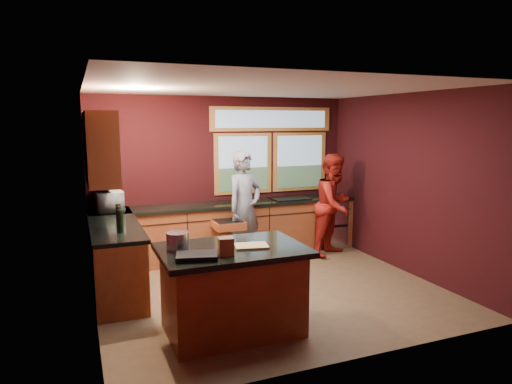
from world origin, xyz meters
TOP-DOWN VIEW (x-y plane):
  - floor at (0.00, 0.00)m, footprint 4.50×4.50m
  - room_shell at (-0.60, 0.32)m, footprint 4.52×4.02m
  - back_counter at (0.20, 1.70)m, footprint 4.50×0.64m
  - left_counter at (-1.95, 0.85)m, footprint 0.64×2.30m
  - island at (-0.87, -0.99)m, footprint 1.55×1.05m
  - person_grey at (0.10, 1.25)m, footprint 0.78×0.67m
  - person_red at (1.70, 1.15)m, footprint 1.06×0.99m
  - microwave at (-1.92, 1.70)m, footprint 0.42×0.59m
  - potted_plant at (0.35, 1.75)m, footprint 0.31×0.27m
  - paper_towel at (0.33, 1.70)m, footprint 0.12×0.12m
  - cutting_board at (-0.67, -1.04)m, footprint 0.39×0.32m
  - stock_pot at (-1.42, -0.84)m, footprint 0.24×0.24m
  - paper_bag at (-1.02, -1.24)m, footprint 0.16×0.14m
  - black_tray at (-1.32, -1.24)m, footprint 0.46×0.37m

SIDE VIEW (x-z plane):
  - floor at x=0.00m, z-range 0.00..0.00m
  - back_counter at x=0.20m, z-range 0.00..0.93m
  - left_counter at x=-1.95m, z-range 0.00..0.93m
  - island at x=-0.87m, z-range 0.01..0.95m
  - person_red at x=1.70m, z-range 0.00..1.74m
  - person_grey at x=0.10m, z-range 0.00..1.82m
  - cutting_board at x=-0.67m, z-range 0.94..0.96m
  - black_tray at x=-1.32m, z-range 0.94..0.99m
  - stock_pot at x=-1.42m, z-range 0.94..1.12m
  - paper_bag at x=-1.02m, z-range 0.94..1.12m
  - paper_towel at x=0.33m, z-range 0.93..1.21m
  - microwave at x=-1.92m, z-range 0.93..1.24m
  - potted_plant at x=0.35m, z-range 0.93..1.27m
  - room_shell at x=-0.60m, z-range 0.44..3.15m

